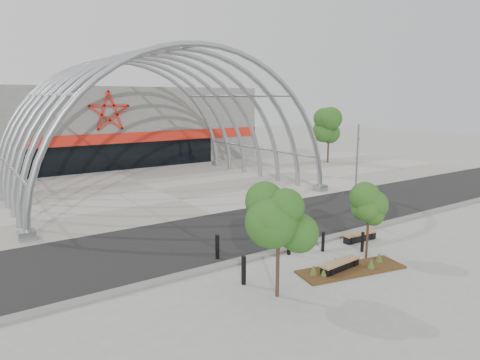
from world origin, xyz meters
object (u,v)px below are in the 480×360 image
Objects in this scene: street_tree_1 at (369,209)px; bollard_2 at (289,243)px; street_tree_0 at (279,214)px; bench_0 at (340,267)px; bench_1 at (360,237)px; signal_pole at (357,155)px.

street_tree_1 is 2.98× the size of bollard_2.
street_tree_0 is 3.96× the size of bollard_2.
street_tree_0 is 4.88m from bollard_2.
bollard_2 is at bearing 99.81° from bench_0.
street_tree_1 is 1.63× the size of bench_1.
street_tree_1 is at bearing 6.31° from street_tree_0.
signal_pole is 16.20m from bollard_2.
bench_0 is (3.49, 0.28, -2.79)m from street_tree_0.
signal_pole reaches higher than bench_0.
street_tree_1 is 3.79m from bollard_2.
bollard_2 is (-0.45, 2.63, 0.32)m from bench_0.
street_tree_0 is at bearing -173.69° from street_tree_1.
street_tree_0 is 4.48m from bench_0.
signal_pole is 17.36m from bench_0.
bench_1 is at bearing -138.22° from signal_pole.
street_tree_0 reaches higher than bench_0.
bench_1 is (-9.76, -8.72, -2.40)m from signal_pole.
bench_0 is (-13.39, -10.79, -2.38)m from signal_pole.
street_tree_1 is 1.52× the size of bench_0.
bench_0 is 1.97× the size of bollard_2.
street_tree_1 reaches higher than bollard_2.
bench_0 is at bearing -150.31° from bench_1.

